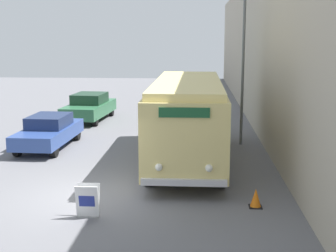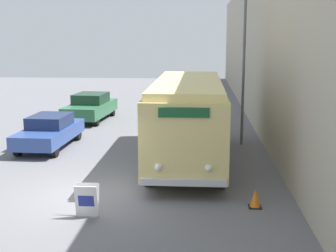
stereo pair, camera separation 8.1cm
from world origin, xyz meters
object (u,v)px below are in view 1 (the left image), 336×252
Objects in this scene: parked_car_mid at (89,107)px; sign_board at (88,201)px; vintage_bus at (188,116)px; traffic_cone at (256,198)px; parked_car_near at (49,131)px; streetlamp at (244,46)px.

sign_board is at bearing -72.70° from parked_car_mid.
vintage_bus reaches higher than parked_car_mid.
traffic_cone is at bearing -55.31° from parked_car_mid.
parked_car_mid reaches higher than sign_board.
parked_car_mid is (-5.74, 8.42, -0.97)m from vintage_bus.
vintage_bus is 5.48m from traffic_cone.
parked_car_near is at bearing 114.40° from sign_board.
vintage_bus is at bearing -51.27° from parked_car_mid.
parked_car_mid is (0.21, 6.65, 0.06)m from parked_car_near.
vintage_bus is at bearing 67.03° from sign_board.
parked_car_mid is at bearing 90.14° from parked_car_near.
parked_car_near is at bearing -87.33° from parked_car_mid.
parked_car_near is 6.65m from parked_car_mid.
sign_board is 0.19× the size of parked_car_near.
streetlamp is 1.39× the size of parked_car_mid.
streetlamp is at bearing 51.94° from vintage_bus.
streetlamp reaches higher than vintage_bus.
streetlamp is 10.35m from parked_car_mid.
parked_car_mid is at bearing 102.85° from sign_board.
traffic_cone is (7.96, -6.65, -0.45)m from parked_car_near.
parked_car_near is (-8.24, -1.15, -3.58)m from streetlamp.
traffic_cone is (-0.27, -7.80, -4.03)m from streetlamp.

